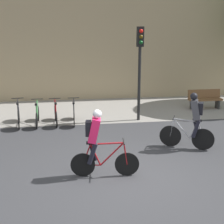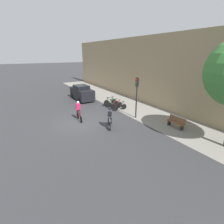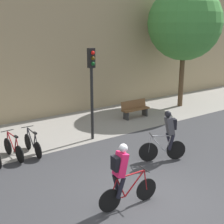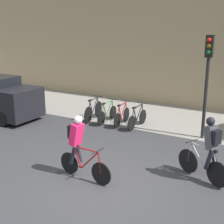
{
  "view_description": "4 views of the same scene",
  "coord_description": "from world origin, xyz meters",
  "px_view_note": "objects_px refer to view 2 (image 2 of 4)",
  "views": [
    {
      "loc": [
        -1.35,
        -7.16,
        3.64
      ],
      "look_at": [
        -0.12,
        1.54,
        1.28
      ],
      "focal_mm": 50.0,
      "sensor_mm": 36.0,
      "label": 1
    },
    {
      "loc": [
        13.56,
        -4.85,
        5.76
      ],
      "look_at": [
        1.39,
        2.32,
        0.97
      ],
      "focal_mm": 28.0,
      "sensor_mm": 36.0,
      "label": 2
    },
    {
      "loc": [
        -5.09,
        -5.51,
        4.49
      ],
      "look_at": [
        1.46,
        3.52,
        1.45
      ],
      "focal_mm": 50.0,
      "sensor_mm": 36.0,
      "label": 3
    },
    {
      "loc": [
        3.92,
        -6.24,
        4.02
      ],
      "look_at": [
        -1.35,
        3.01,
        1.05
      ],
      "focal_mm": 50.0,
      "sensor_mm": 36.0,
      "label": 4
    }
  ],
  "objects_px": {
    "cyclist_grey": "(110,117)",
    "parked_bike_1": "(113,104)",
    "cyclist_pink": "(78,110)",
    "bench": "(176,122)",
    "parked_bike_0": "(110,102)",
    "parked_car": "(82,93)",
    "traffic_light_pole": "(137,91)",
    "parked_bike_3": "(120,107)",
    "parked_bike_2": "(116,105)"
  },
  "relations": [
    {
      "from": "cyclist_grey",
      "to": "parked_bike_1",
      "type": "distance_m",
      "value": 5.98
    },
    {
      "from": "cyclist_pink",
      "to": "bench",
      "type": "bearing_deg",
      "value": 47.72
    },
    {
      "from": "cyclist_pink",
      "to": "parked_bike_0",
      "type": "relative_size",
      "value": 1.0
    },
    {
      "from": "parked_bike_0",
      "to": "parked_car",
      "type": "height_order",
      "value": "parked_car"
    },
    {
      "from": "parked_bike_0",
      "to": "bench",
      "type": "distance_m",
      "value": 8.35
    },
    {
      "from": "traffic_light_pole",
      "to": "parked_car",
      "type": "relative_size",
      "value": 0.86
    },
    {
      "from": "parked_bike_1",
      "to": "cyclist_pink",
      "type": "bearing_deg",
      "value": -68.17
    },
    {
      "from": "parked_bike_1",
      "to": "parked_car",
      "type": "height_order",
      "value": "parked_car"
    },
    {
      "from": "parked_bike_3",
      "to": "parked_bike_1",
      "type": "bearing_deg",
      "value": -179.98
    },
    {
      "from": "parked_bike_2",
      "to": "bench",
      "type": "distance_m",
      "value": 6.96
    },
    {
      "from": "parked_bike_0",
      "to": "parked_bike_3",
      "type": "distance_m",
      "value": 2.12
    },
    {
      "from": "parked_bike_1",
      "to": "parked_car",
      "type": "relative_size",
      "value": 0.38
    },
    {
      "from": "cyclist_pink",
      "to": "parked_bike_2",
      "type": "xyz_separation_m",
      "value": [
        -1.18,
        4.72,
        -0.56
      ]
    },
    {
      "from": "cyclist_grey",
      "to": "traffic_light_pole",
      "type": "xyz_separation_m",
      "value": [
        -0.94,
        3.32,
        1.62
      ]
    },
    {
      "from": "parked_bike_3",
      "to": "traffic_light_pole",
      "type": "bearing_deg",
      "value": 1.19
    },
    {
      "from": "parked_bike_0",
      "to": "traffic_light_pole",
      "type": "distance_m",
      "value": 5.21
    },
    {
      "from": "parked_bike_2",
      "to": "cyclist_pink",
      "type": "bearing_deg",
      "value": -75.93
    },
    {
      "from": "parked_bike_1",
      "to": "parked_car",
      "type": "distance_m",
      "value": 5.15
    },
    {
      "from": "traffic_light_pole",
      "to": "bench",
      "type": "bearing_deg",
      "value": 22.04
    },
    {
      "from": "bench",
      "to": "parked_bike_0",
      "type": "bearing_deg",
      "value": -169.95
    },
    {
      "from": "bench",
      "to": "cyclist_grey",
      "type": "bearing_deg",
      "value": -118.22
    },
    {
      "from": "bench",
      "to": "parked_car",
      "type": "relative_size",
      "value": 0.36
    },
    {
      "from": "traffic_light_pole",
      "to": "parked_car",
      "type": "height_order",
      "value": "traffic_light_pole"
    },
    {
      "from": "parked_bike_1",
      "to": "bench",
      "type": "relative_size",
      "value": 1.05
    },
    {
      "from": "traffic_light_pole",
      "to": "cyclist_grey",
      "type": "bearing_deg",
      "value": -74.25
    },
    {
      "from": "parked_bike_0",
      "to": "parked_bike_2",
      "type": "distance_m",
      "value": 1.42
    },
    {
      "from": "parked_bike_1",
      "to": "bench",
      "type": "bearing_deg",
      "value": 10.99
    },
    {
      "from": "traffic_light_pole",
      "to": "parked_car",
      "type": "distance_m",
      "value": 9.18
    },
    {
      "from": "parked_bike_2",
      "to": "bench",
      "type": "height_order",
      "value": "parked_bike_2"
    },
    {
      "from": "cyclist_grey",
      "to": "parked_bike_1",
      "type": "bearing_deg",
      "value": 146.77
    },
    {
      "from": "cyclist_pink",
      "to": "cyclist_grey",
      "type": "distance_m",
      "value": 3.41
    },
    {
      "from": "parked_bike_1",
      "to": "parked_bike_3",
      "type": "bearing_deg",
      "value": 0.02
    },
    {
      "from": "parked_bike_2",
      "to": "bench",
      "type": "bearing_deg",
      "value": 12.09
    },
    {
      "from": "parked_bike_0",
      "to": "bench",
      "type": "xyz_separation_m",
      "value": [
        8.22,
        1.46,
        0.05
      ]
    },
    {
      "from": "parked_bike_1",
      "to": "bench",
      "type": "distance_m",
      "value": 7.65
    },
    {
      "from": "cyclist_grey",
      "to": "parked_car",
      "type": "xyz_separation_m",
      "value": [
        -9.76,
        1.44,
        -0.05
      ]
    },
    {
      "from": "parked_bike_1",
      "to": "parked_bike_0",
      "type": "bearing_deg",
      "value": 179.86
    },
    {
      "from": "cyclist_pink",
      "to": "cyclist_grey",
      "type": "relative_size",
      "value": 0.98
    },
    {
      "from": "cyclist_pink",
      "to": "parked_bike_2",
      "type": "distance_m",
      "value": 4.9
    },
    {
      "from": "cyclist_grey",
      "to": "parked_car",
      "type": "bearing_deg",
      "value": 171.59
    },
    {
      "from": "parked_bike_3",
      "to": "traffic_light_pole",
      "type": "xyz_separation_m",
      "value": [
        2.63,
        0.05,
        2.18
      ]
    },
    {
      "from": "parked_bike_3",
      "to": "parked_car",
      "type": "relative_size",
      "value": 0.38
    },
    {
      "from": "cyclist_grey",
      "to": "parked_bike_2",
      "type": "relative_size",
      "value": 1.12
    },
    {
      "from": "parked_car",
      "to": "cyclist_pink",
      "type": "bearing_deg",
      "value": -23.49
    },
    {
      "from": "parked_car",
      "to": "parked_bike_0",
      "type": "bearing_deg",
      "value": 24.05
    },
    {
      "from": "parked_bike_0",
      "to": "parked_car",
      "type": "bearing_deg",
      "value": -155.95
    },
    {
      "from": "cyclist_grey",
      "to": "parked_bike_2",
      "type": "bearing_deg",
      "value": 142.62
    },
    {
      "from": "bench",
      "to": "parked_bike_2",
      "type": "bearing_deg",
      "value": -167.91
    },
    {
      "from": "parked_bike_3",
      "to": "parked_car",
      "type": "xyz_separation_m",
      "value": [
        -6.2,
        -1.82,
        0.52
      ]
    },
    {
      "from": "parked_bike_1",
      "to": "parked_bike_2",
      "type": "xyz_separation_m",
      "value": [
        0.71,
        0.0,
        0.0
      ]
    }
  ]
}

